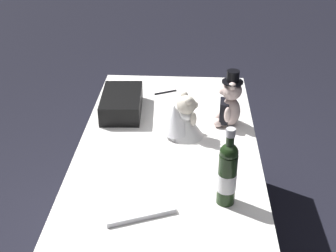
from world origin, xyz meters
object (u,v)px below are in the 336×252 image
object	(u,v)px
teddy_bear_bride	(183,119)
gift_case_black	(122,103)
signing_pen	(166,92)
champagne_bottle	(227,173)
teddy_bear_groom	(229,103)
guestbook	(136,202)

from	to	relation	value
teddy_bear_bride	gift_case_black	distance (m)	0.41
teddy_bear_bride	signing_pen	distance (m)	0.50
champagne_bottle	teddy_bear_groom	bearing A→B (deg)	175.79
teddy_bear_groom	guestbook	world-z (taller)	teddy_bear_groom
teddy_bear_bride	guestbook	bearing A→B (deg)	-17.69
signing_pen	champagne_bottle	bearing A→B (deg)	16.79
teddy_bear_groom	champagne_bottle	distance (m)	0.62
teddy_bear_groom	teddy_bear_bride	distance (m)	0.26
signing_pen	guestbook	xyz separation A→B (m)	(1.01, -0.06, 0.01)
signing_pen	gift_case_black	distance (m)	0.34
teddy_bear_groom	guestbook	size ratio (longest dim) A/B	1.11
champagne_bottle	signing_pen	size ratio (longest dim) A/B	2.55
champagne_bottle	guestbook	xyz separation A→B (m)	(0.04, -0.35, -0.13)
signing_pen	gift_case_black	world-z (taller)	gift_case_black
gift_case_black	guestbook	xyz separation A→B (m)	(0.76, 0.16, -0.04)
teddy_bear_bride	gift_case_black	bearing A→B (deg)	-124.77
teddy_bear_groom	gift_case_black	distance (m)	0.58
gift_case_black	signing_pen	bearing A→B (deg)	137.48
teddy_bear_bride	gift_case_black	size ratio (longest dim) A/B	0.64
teddy_bear_groom	guestbook	distance (m)	0.78
champagne_bottle	signing_pen	bearing A→B (deg)	-163.21
teddy_bear_bride	signing_pen	xyz separation A→B (m)	(-0.48, -0.11, -0.09)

